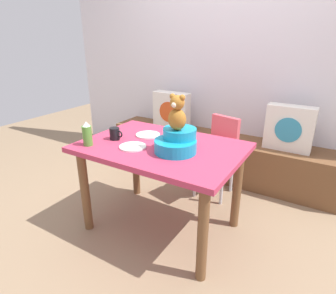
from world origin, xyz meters
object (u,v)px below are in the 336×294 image
object	(u,v)px
dinner_plate_near	(133,147)
dining_table	(161,159)
infant_seat_teal	(177,142)
teddy_bear	(177,113)
ketchup_bottle	(87,134)
coffee_mug	(115,134)
pillow_floral_left	(171,111)
pillow_floral_right	(289,128)
highchair	(216,146)
dinner_plate_far	(148,135)

from	to	relation	value
dinner_plate_near	dining_table	bearing A→B (deg)	44.84
infant_seat_teal	teddy_bear	bearing A→B (deg)	-90.00
dining_table	ketchup_bottle	bearing A→B (deg)	-148.39
coffee_mug	dinner_plate_near	bearing A→B (deg)	-16.63
pillow_floral_left	pillow_floral_right	xyz separation A→B (m)	(1.32, 0.00, 0.00)
highchair	infant_seat_teal	distance (m)	0.83
coffee_mug	ketchup_bottle	bearing A→B (deg)	-113.02
pillow_floral_right	coffee_mug	size ratio (longest dim) A/B	3.67
pillow_floral_left	infant_seat_teal	distance (m)	1.42
dining_table	ketchup_bottle	world-z (taller)	ketchup_bottle
infant_seat_teal	pillow_floral_left	bearing A→B (deg)	122.07
dinner_plate_far	infant_seat_teal	bearing A→B (deg)	-24.97
highchair	infant_seat_teal	size ratio (longest dim) A/B	2.39
dining_table	pillow_floral_right	bearing A→B (deg)	57.59
infant_seat_teal	ketchup_bottle	xyz separation A→B (m)	(-0.63, -0.24, 0.02)
teddy_bear	dining_table	bearing A→B (deg)	164.05
infant_seat_teal	coffee_mug	world-z (taller)	infant_seat_teal
pillow_floral_left	dining_table	bearing A→B (deg)	-62.90
ketchup_bottle	coffee_mug	xyz separation A→B (m)	(0.09, 0.21, -0.04)
teddy_bear	ketchup_bottle	xyz separation A→B (m)	(-0.63, -0.24, -0.19)
pillow_floral_left	dining_table	world-z (taller)	pillow_floral_left
dining_table	teddy_bear	xyz separation A→B (m)	(0.16, -0.05, 0.39)
pillow_floral_left	dinner_plate_near	xyz separation A→B (m)	(0.44, -1.30, 0.07)
pillow_floral_right	dinner_plate_far	bearing A→B (deg)	-132.60
ketchup_bottle	pillow_floral_right	bearing A→B (deg)	50.21
highchair	dinner_plate_near	xyz separation A→B (m)	(-0.31, -0.89, 0.22)
teddy_bear	dinner_plate_far	world-z (taller)	teddy_bear
pillow_floral_left	coffee_mug	distance (m)	1.26
teddy_bear	dinner_plate_far	distance (m)	0.49
pillow_floral_left	ketchup_bottle	distance (m)	1.45
pillow_floral_left	highchair	distance (m)	0.87
pillow_floral_left	ketchup_bottle	bearing A→B (deg)	-85.19
dining_table	coffee_mug	bearing A→B (deg)	-167.70
pillow_floral_left	dinner_plate_far	distance (m)	1.09
pillow_floral_right	dinner_plate_far	distance (m)	1.39
highchair	infant_seat_teal	world-z (taller)	infant_seat_teal
dining_table	highchair	bearing A→B (deg)	77.59
highchair	coffee_mug	bearing A→B (deg)	-123.55
pillow_floral_right	coffee_mug	bearing A→B (deg)	-132.01
coffee_mug	dinner_plate_far	distance (m)	0.27
infant_seat_teal	teddy_bear	size ratio (longest dim) A/B	1.32
highchair	ketchup_bottle	bearing A→B (deg)	-121.61
pillow_floral_left	dinner_plate_near	bearing A→B (deg)	-71.46
pillow_floral_left	highchair	bearing A→B (deg)	-28.96
coffee_mug	highchair	bearing A→B (deg)	56.45
pillow_floral_left	dinner_plate_far	xyz separation A→B (m)	(0.38, -1.02, 0.07)
pillow_floral_right	highchair	size ratio (longest dim) A/B	0.56
pillow_floral_left	ketchup_bottle	world-z (taller)	ketchup_bottle
dining_table	teddy_bear	bearing A→B (deg)	-15.95
pillow_floral_left	ketchup_bottle	size ratio (longest dim) A/B	2.38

